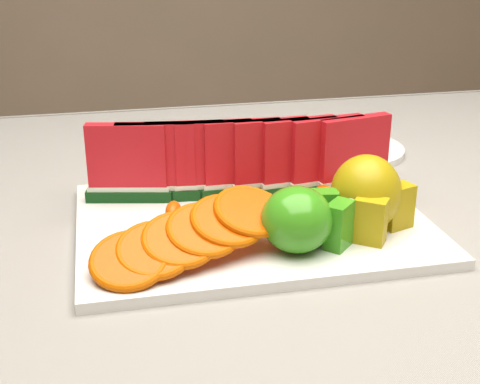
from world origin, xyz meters
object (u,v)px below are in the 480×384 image
(side_plate, at_px, (345,149))
(pear_cluster, at_px, (368,196))
(apple_cluster, at_px, (303,219))
(platter, at_px, (252,223))
(fork, at_px, (127,160))

(side_plate, bearing_deg, pear_cluster, -106.23)
(apple_cluster, bearing_deg, pear_cluster, 21.22)
(apple_cluster, height_order, side_plate, apple_cluster)
(platter, bearing_deg, side_plate, 49.02)
(pear_cluster, xyz_separation_m, fork, (-0.25, 0.31, -0.05))
(platter, distance_m, fork, 0.29)
(pear_cluster, height_order, fork, pear_cluster)
(side_plate, bearing_deg, fork, 175.07)
(pear_cluster, height_order, side_plate, pear_cluster)
(apple_cluster, xyz_separation_m, pear_cluster, (0.09, 0.03, 0.01))
(apple_cluster, bearing_deg, side_plate, 62.04)
(pear_cluster, bearing_deg, platter, 157.23)
(platter, height_order, fork, platter)
(pear_cluster, relative_size, fork, 0.59)
(side_plate, xyz_separation_m, fork, (-0.33, 0.03, -0.00))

